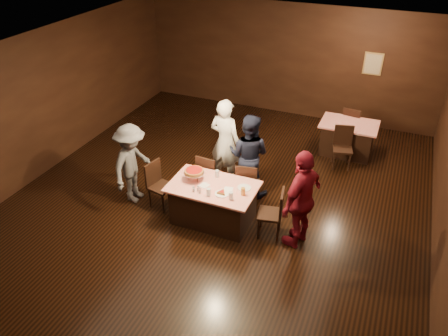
% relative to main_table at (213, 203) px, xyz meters
% --- Properties ---
extents(room, '(10.00, 10.04, 3.02)m').
position_rel_main_table_xyz_m(room, '(-0.15, 0.27, 1.75)').
color(room, black).
rests_on(room, ground).
extents(main_table, '(1.60, 1.00, 0.77)m').
position_rel_main_table_xyz_m(main_table, '(0.00, 0.00, 0.00)').
color(main_table, red).
rests_on(main_table, ground).
extents(back_table, '(1.30, 0.90, 0.77)m').
position_rel_main_table_xyz_m(back_table, '(1.88, 3.57, 0.00)').
color(back_table, red).
rests_on(back_table, ground).
extents(chair_far_left, '(0.45, 0.45, 0.95)m').
position_rel_main_table_xyz_m(chair_far_left, '(-0.40, 0.75, 0.09)').
color(chair_far_left, black).
rests_on(chair_far_left, ground).
extents(chair_far_right, '(0.48, 0.48, 0.95)m').
position_rel_main_table_xyz_m(chair_far_right, '(0.40, 0.75, 0.09)').
color(chair_far_right, black).
rests_on(chair_far_right, ground).
extents(chair_end_left, '(0.50, 0.50, 0.95)m').
position_rel_main_table_xyz_m(chair_end_left, '(-1.10, 0.00, 0.09)').
color(chair_end_left, black).
rests_on(chair_end_left, ground).
extents(chair_end_right, '(0.49, 0.49, 0.95)m').
position_rel_main_table_xyz_m(chair_end_right, '(1.10, 0.00, 0.09)').
color(chair_end_right, black).
rests_on(chair_end_right, ground).
extents(chair_back_near, '(0.51, 0.51, 0.95)m').
position_rel_main_table_xyz_m(chair_back_near, '(1.88, 2.87, 0.09)').
color(chair_back_near, black).
rests_on(chair_back_near, ground).
extents(chair_back_far, '(0.48, 0.48, 0.95)m').
position_rel_main_table_xyz_m(chair_back_far, '(1.88, 4.17, 0.09)').
color(chair_back_far, black).
rests_on(chair_back_far, ground).
extents(diner_white_jacket, '(0.75, 0.55, 1.89)m').
position_rel_main_table_xyz_m(diner_white_jacket, '(-0.31, 1.31, 0.56)').
color(diner_white_jacket, white).
rests_on(diner_white_jacket, ground).
extents(diner_navy_hoodie, '(0.85, 0.67, 1.74)m').
position_rel_main_table_xyz_m(diner_navy_hoodie, '(0.27, 1.13, 0.48)').
color(diner_navy_hoodie, black).
rests_on(diner_navy_hoodie, ground).
extents(diner_grey_knit, '(0.62, 1.07, 1.65)m').
position_rel_main_table_xyz_m(diner_grey_knit, '(-1.73, 0.02, 0.44)').
color(diner_grey_knit, '#59595E').
rests_on(diner_grey_knit, ground).
extents(diner_red_shirt, '(0.75, 1.16, 1.84)m').
position_rel_main_table_xyz_m(diner_red_shirt, '(1.63, 0.01, 0.54)').
color(diner_red_shirt, maroon).
rests_on(diner_red_shirt, ground).
extents(pizza_stand, '(0.38, 0.38, 0.22)m').
position_rel_main_table_xyz_m(pizza_stand, '(-0.40, 0.05, 0.57)').
color(pizza_stand, black).
rests_on(pizza_stand, main_table).
extents(plate_with_slice, '(0.25, 0.25, 0.06)m').
position_rel_main_table_xyz_m(plate_with_slice, '(0.25, -0.18, 0.41)').
color(plate_with_slice, white).
rests_on(plate_with_slice, main_table).
extents(plate_empty, '(0.25, 0.25, 0.01)m').
position_rel_main_table_xyz_m(plate_empty, '(0.55, 0.15, 0.39)').
color(plate_empty, white).
rests_on(plate_empty, main_table).
extents(glass_front_left, '(0.08, 0.08, 0.14)m').
position_rel_main_table_xyz_m(glass_front_left, '(0.05, -0.30, 0.46)').
color(glass_front_left, silver).
rests_on(glass_front_left, main_table).
extents(glass_front_right, '(0.08, 0.08, 0.14)m').
position_rel_main_table_xyz_m(glass_front_right, '(0.45, -0.25, 0.46)').
color(glass_front_right, silver).
rests_on(glass_front_right, main_table).
extents(glass_amber, '(0.08, 0.08, 0.14)m').
position_rel_main_table_xyz_m(glass_amber, '(0.60, -0.05, 0.46)').
color(glass_amber, '#BF7F26').
rests_on(glass_amber, main_table).
extents(glass_back, '(0.08, 0.08, 0.14)m').
position_rel_main_table_xyz_m(glass_back, '(-0.05, 0.30, 0.46)').
color(glass_back, silver).
rests_on(glass_back, main_table).
extents(condiments, '(0.17, 0.10, 0.09)m').
position_rel_main_table_xyz_m(condiments, '(-0.18, -0.28, 0.43)').
color(condiments, silver).
rests_on(condiments, main_table).
extents(napkin_center, '(0.19, 0.19, 0.01)m').
position_rel_main_table_xyz_m(napkin_center, '(0.30, 0.00, 0.39)').
color(napkin_center, white).
rests_on(napkin_center, main_table).
extents(napkin_left, '(0.21, 0.21, 0.01)m').
position_rel_main_table_xyz_m(napkin_left, '(-0.15, -0.05, 0.39)').
color(napkin_left, white).
rests_on(napkin_left, main_table).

